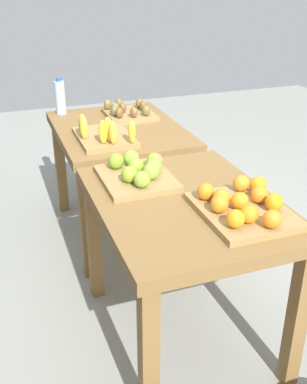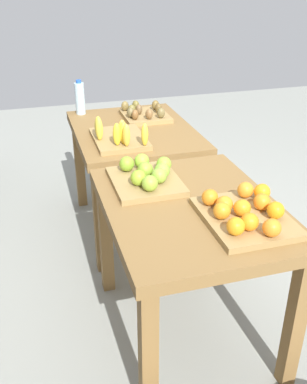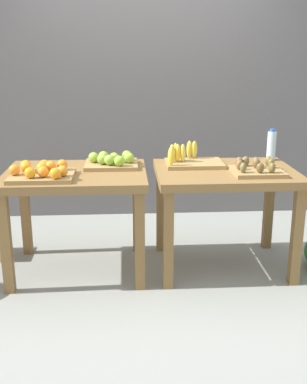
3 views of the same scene
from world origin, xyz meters
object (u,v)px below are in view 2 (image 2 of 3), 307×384
at_px(orange_bin, 245,213).
at_px(water_bottle, 80,98).
at_px(banana_crate, 119,137).
at_px(watermelon_pile, 137,159).
at_px(apple_bin, 147,176).
at_px(display_table_right, 134,144).
at_px(kiwi_bin, 144,114).
at_px(display_table_left, 190,225).

bearing_deg(orange_bin, water_bottle, 14.90).
xyz_separation_m(banana_crate, watermelon_pile, (1.12, -0.39, -0.66)).
bearing_deg(apple_bin, display_table_right, -9.37).
relative_size(apple_bin, water_bottle, 1.57).
relative_size(kiwi_bin, water_bottle, 1.42).
bearing_deg(banana_crate, kiwi_bin, -32.43).
bearing_deg(kiwi_bin, apple_bin, 165.55).
bearing_deg(display_table_right, watermelon_pile, -15.26).
relative_size(display_table_left, apple_bin, 2.60).
xyz_separation_m(water_bottle, watermelon_pile, (0.44, -0.54, -0.73)).
xyz_separation_m(apple_bin, kiwi_bin, (1.05, -0.27, -0.01)).
height_order(display_table_left, apple_bin, apple_bin).
relative_size(banana_crate, kiwi_bin, 1.24).
bearing_deg(watermelon_pile, banana_crate, 160.73).
relative_size(orange_bin, banana_crate, 1.01).
bearing_deg(display_table_right, water_bottle, 34.66).
relative_size(display_table_right, watermelon_pile, 1.54).
height_order(apple_bin, kiwi_bin, apple_bin).
bearing_deg(orange_bin, kiwi_bin, 1.52).
bearing_deg(water_bottle, kiwi_bin, -118.78).
relative_size(display_table_left, display_table_right, 1.00).
distance_m(orange_bin, water_bottle, 1.83).
xyz_separation_m(display_table_left, orange_bin, (-0.21, -0.17, 0.16)).
relative_size(banana_crate, water_bottle, 1.75).
distance_m(display_table_left, orange_bin, 0.32).
bearing_deg(watermelon_pile, display_table_right, 164.74).
relative_size(display_table_right, orange_bin, 2.31).
distance_m(banana_crate, kiwi_bin, 0.53).
distance_m(display_table_left, display_table_right, 1.12).
bearing_deg(kiwi_bin, orange_bin, -178.48).
relative_size(display_table_left, orange_bin, 2.31).
height_order(display_table_left, banana_crate, banana_crate).
bearing_deg(kiwi_bin, banana_crate, 147.57).
height_order(banana_crate, water_bottle, water_bottle).
relative_size(water_bottle, watermelon_pile, 0.38).
distance_m(display_table_left, water_bottle, 1.60).
xyz_separation_m(display_table_right, watermelon_pile, (0.87, -0.24, -0.50)).
bearing_deg(water_bottle, watermelon_pile, -50.76).
bearing_deg(orange_bin, banana_crate, 16.70).
bearing_deg(banana_crate, water_bottle, 11.99).
bearing_deg(apple_bin, watermelon_pile, -12.38).
bearing_deg(orange_bin, display_table_right, 7.29).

